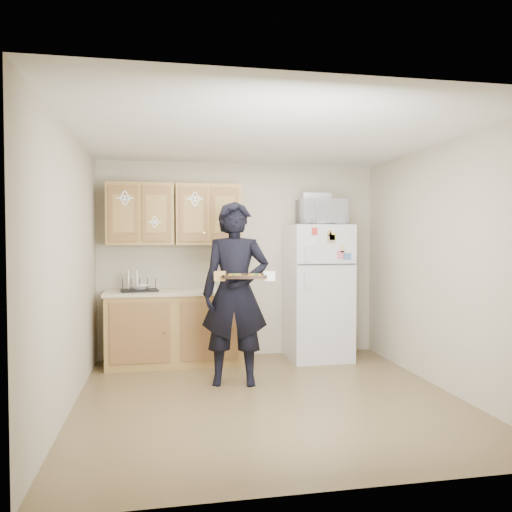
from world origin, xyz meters
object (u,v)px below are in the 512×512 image
at_px(person, 235,293).
at_px(microwave, 322,212).
at_px(refrigerator, 318,292).
at_px(dish_rack, 139,284).
at_px(baking_tray, 245,277).

xyz_separation_m(person, microwave, (1.22, 0.86, 0.90)).
relative_size(refrigerator, dish_rack, 3.96).
relative_size(refrigerator, baking_tray, 3.97).
distance_m(person, dish_rack, 1.40).
bearing_deg(dish_rack, person, -42.91).
relative_size(person, baking_tray, 4.47).
distance_m(microwave, dish_rack, 2.41).
bearing_deg(dish_rack, refrigerator, -1.18).
distance_m(refrigerator, microwave, 1.01).
bearing_deg(microwave, person, -145.79).
bearing_deg(refrigerator, person, -142.79).
bearing_deg(baking_tray, person, 109.52).
relative_size(person, dish_rack, 4.46).
relative_size(refrigerator, person, 0.89).
relative_size(refrigerator, microwave, 2.93).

